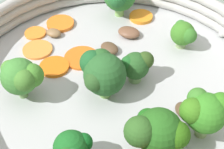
% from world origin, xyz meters
% --- Properties ---
extents(ground_plane, '(4.00, 4.00, 0.00)m').
position_xyz_m(ground_plane, '(0.00, 0.00, 0.00)').
color(ground_plane, gray).
extents(skillet, '(0.36, 0.36, 0.02)m').
position_xyz_m(skillet, '(0.00, 0.00, 0.01)').
color(skillet, '#B2B5B7').
rests_on(skillet, ground_plane).
extents(skillet_rim_wall, '(0.37, 0.37, 0.04)m').
position_xyz_m(skillet_rim_wall, '(0.00, 0.00, 0.04)').
color(skillet_rim_wall, '#B9B6B3').
rests_on(skillet_rim_wall, skillet).
extents(skillet_rivet_right, '(0.01, 0.01, 0.01)m').
position_xyz_m(skillet_rivet_right, '(-0.05, 0.16, 0.02)').
color(skillet_rivet_right, '#B4B7B2').
rests_on(skillet_rivet_right, skillet).
extents(carrot_slice_0, '(0.04, 0.04, 0.00)m').
position_xyz_m(carrot_slice_0, '(-0.12, -0.08, 0.02)').
color(carrot_slice_0, orange).
rests_on(carrot_slice_0, skillet).
extents(carrot_slice_2, '(0.04, 0.04, 0.00)m').
position_xyz_m(carrot_slice_2, '(-0.04, -0.06, 0.02)').
color(carrot_slice_2, orange).
rests_on(carrot_slice_2, skillet).
extents(carrot_slice_4, '(0.06, 0.06, 0.00)m').
position_xyz_m(carrot_slice_4, '(-0.05, -0.03, 0.02)').
color(carrot_slice_4, orange).
rests_on(carrot_slice_4, skillet).
extents(carrot_slice_5, '(0.04, 0.04, 0.00)m').
position_xyz_m(carrot_slice_5, '(-0.12, 0.07, 0.02)').
color(carrot_slice_5, orange).
rests_on(carrot_slice_5, skillet).
extents(carrot_slice_6, '(0.04, 0.04, 0.00)m').
position_xyz_m(carrot_slice_6, '(-0.08, -0.08, 0.02)').
color(carrot_slice_6, orange).
rests_on(carrot_slice_6, skillet).
extents(carrot_slice_7, '(0.05, 0.05, 0.00)m').
position_xyz_m(carrot_slice_7, '(-0.13, -0.04, 0.02)').
color(carrot_slice_7, orange).
rests_on(carrot_slice_7, skillet).
extents(broccoli_floret_0, '(0.04, 0.03, 0.04)m').
position_xyz_m(broccoli_floret_0, '(-0.05, 0.11, 0.04)').
color(broccoli_floret_0, '#89A668').
rests_on(broccoli_floret_0, skillet).
extents(broccoli_floret_1, '(0.03, 0.04, 0.04)m').
position_xyz_m(broccoli_floret_1, '(-0.00, 0.03, 0.04)').
color(broccoli_floret_1, '#7CA366').
rests_on(broccoli_floret_1, skillet).
extents(broccoli_floret_2, '(0.05, 0.05, 0.05)m').
position_xyz_m(broccoli_floret_2, '(-0.00, -0.10, 0.05)').
color(broccoli_floret_2, '#6C9753').
rests_on(broccoli_floret_2, skillet).
extents(broccoli_floret_5, '(0.05, 0.05, 0.05)m').
position_xyz_m(broccoli_floret_5, '(0.09, 0.07, 0.05)').
color(broccoli_floret_5, '#8BA661').
rests_on(broccoli_floret_5, skillet).
extents(broccoli_floret_7, '(0.05, 0.06, 0.05)m').
position_xyz_m(broccoli_floret_7, '(0.10, 0.02, 0.05)').
color(broccoli_floret_7, '#6D9255').
rests_on(broccoli_floret_7, skillet).
extents(broccoli_floret_8, '(0.05, 0.05, 0.06)m').
position_xyz_m(broccoli_floret_8, '(0.01, -0.01, 0.05)').
color(broccoli_floret_8, '#71A24D').
rests_on(broccoli_floret_8, skillet).
extents(mushroom_piece_0, '(0.03, 0.03, 0.01)m').
position_xyz_m(mushroom_piece_0, '(-0.11, -0.05, 0.02)').
color(mushroom_piece_0, olive).
rests_on(mushroom_piece_0, skillet).
extents(mushroom_piece_1, '(0.03, 0.02, 0.01)m').
position_xyz_m(mushroom_piece_1, '(0.06, 0.06, 0.02)').
color(mushroom_piece_1, brown).
rests_on(mushroom_piece_1, skillet).
extents(mushroom_piece_2, '(0.04, 0.04, 0.01)m').
position_xyz_m(mushroom_piece_2, '(-0.08, 0.04, 0.02)').
color(mushroom_piece_2, brown).
rests_on(mushroom_piece_2, skillet).
extents(mushroom_piece_3, '(0.03, 0.03, 0.01)m').
position_xyz_m(mushroom_piece_3, '(-0.06, 0.01, 0.02)').
color(mushroom_piece_3, brown).
rests_on(mushroom_piece_3, skillet).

